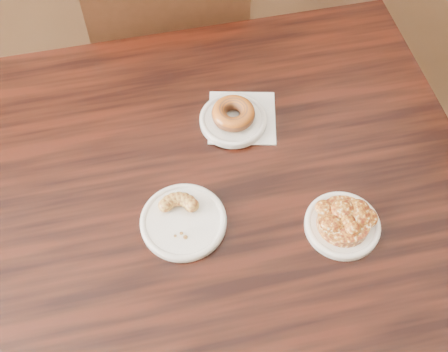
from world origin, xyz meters
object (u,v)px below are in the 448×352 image
object	(u,v)px
chair_far	(167,36)
apple_fritter	(344,220)
glazed_donut	(233,114)
cruller_fragment	(183,217)
cafe_table	(239,266)

from	to	relation	value
chair_far	apple_fritter	xyz separation A→B (m)	(0.10, -0.93, 0.33)
glazed_donut	apple_fritter	xyz separation A→B (m)	(0.11, -0.31, -0.00)
glazed_donut	cruller_fragment	size ratio (longest dim) A/B	0.96
glazed_donut	cruller_fragment	xyz separation A→B (m)	(-0.18, -0.20, -0.01)
apple_fritter	cruller_fragment	world-z (taller)	apple_fritter
cafe_table	apple_fritter	distance (m)	0.45
cruller_fragment	chair_far	bearing A→B (deg)	77.14
cafe_table	chair_far	bearing A→B (deg)	93.79
apple_fritter	glazed_donut	bearing A→B (deg)	109.16
chair_far	cruller_fragment	size ratio (longest dim) A/B	9.19
cafe_table	glazed_donut	distance (m)	0.44
chair_far	glazed_donut	bearing A→B (deg)	97.65
chair_far	glazed_donut	distance (m)	0.71
cafe_table	cruller_fragment	size ratio (longest dim) A/B	9.88
cafe_table	cruller_fragment	xyz separation A→B (m)	(-0.14, -0.03, 0.40)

